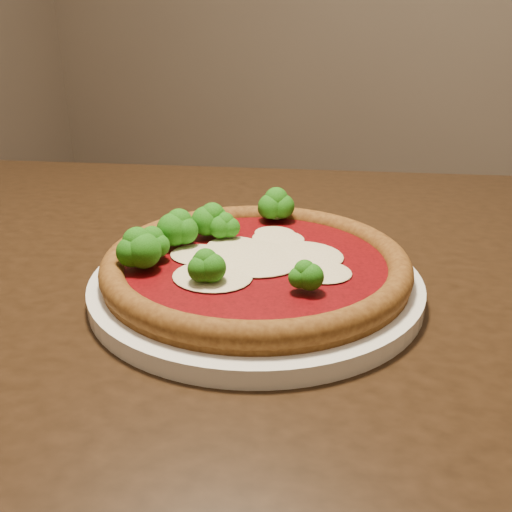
% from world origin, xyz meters
% --- Properties ---
extents(dining_table, '(1.38, 1.20, 0.75)m').
position_xyz_m(dining_table, '(0.16, -0.15, 0.66)').
color(dining_table, black).
rests_on(dining_table, floor).
extents(plate, '(0.34, 0.34, 0.02)m').
position_xyz_m(plate, '(0.24, -0.19, 0.76)').
color(plate, silver).
rests_on(plate, dining_table).
extents(pizza, '(0.31, 0.31, 0.06)m').
position_xyz_m(pizza, '(0.23, -0.18, 0.78)').
color(pizza, brown).
rests_on(pizza, plate).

